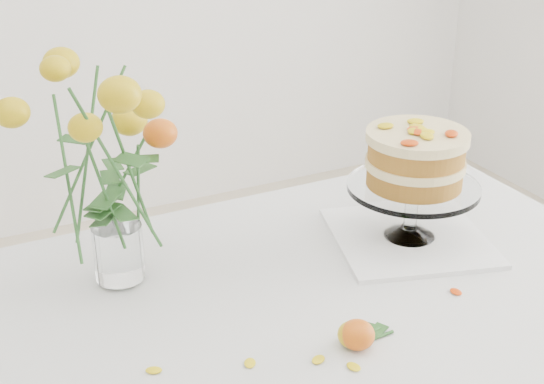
{
  "coord_description": "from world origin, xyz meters",
  "views": [
    {
      "loc": [
        -0.52,
        -0.97,
        1.5
      ],
      "look_at": [
        0.06,
        0.18,
        0.9
      ],
      "focal_mm": 50.0,
      "sensor_mm": 36.0,
      "label": 1
    }
  ],
  "objects": [
    {
      "name": "stray_petal_d",
      "position": [
        -0.26,
        -0.05,
        0.76
      ],
      "size": [
        0.03,
        0.02,
        0.0
      ],
      "primitive_type": "ellipsoid",
      "color": "yellow",
      "rests_on": "table"
    },
    {
      "name": "loose_rose_far",
      "position": [
        0.05,
        -0.14,
        0.78
      ],
      "size": [
        0.1,
        0.06,
        0.05
      ],
      "rotation": [
        0.0,
        0.0,
        0.07
      ],
      "color": "#D0630A",
      "rests_on": "table"
    },
    {
      "name": "loose_rose_near",
      "position": [
        0.05,
        -0.13,
        0.78
      ],
      "size": [
        0.09,
        0.05,
        0.04
      ],
      "rotation": [
        0.0,
        0.0,
        0.27
      ],
      "color": "gold",
      "rests_on": "table"
    },
    {
      "name": "napkin",
      "position": [
        0.34,
        0.12,
        0.76
      ],
      "size": [
        0.37,
        0.37,
        0.01
      ],
      "primitive_type": "cube",
      "rotation": [
        0.0,
        0.0,
        -0.28
      ],
      "color": "white",
      "rests_on": "table"
    },
    {
      "name": "cake_stand",
      "position": [
        0.34,
        0.12,
        0.92
      ],
      "size": [
        0.26,
        0.26,
        0.24
      ],
      "rotation": [
        0.0,
        0.0,
        -0.02
      ],
      "color": "white",
      "rests_on": "napkin"
    },
    {
      "name": "table",
      "position": [
        0.0,
        0.0,
        0.67
      ],
      "size": [
        1.43,
        0.93,
        0.76
      ],
      "color": "tan",
      "rests_on": "ground"
    },
    {
      "name": "rose_vase",
      "position": [
        -0.23,
        0.23,
        1.02
      ],
      "size": [
        0.3,
        0.3,
        0.46
      ],
      "rotation": [
        0.0,
        0.0,
        -0.01
      ],
      "color": "white",
      "rests_on": "table"
    },
    {
      "name": "stray_petal_c",
      "position": [
        0.02,
        -0.18,
        0.76
      ],
      "size": [
        0.03,
        0.02,
        0.0
      ],
      "primitive_type": "ellipsoid",
      "color": "yellow",
      "rests_on": "table"
    },
    {
      "name": "stray_petal_f",
      "position": [
        0.3,
        -0.08,
        0.76
      ],
      "size": [
        0.03,
        0.02,
        0.0
      ],
      "primitive_type": "ellipsoid",
      "color": "yellow",
      "rests_on": "table"
    },
    {
      "name": "stray_petal_a",
      "position": [
        -0.12,
        -0.1,
        0.76
      ],
      "size": [
        0.03,
        0.02,
        0.0
      ],
      "primitive_type": "ellipsoid",
      "color": "yellow",
      "rests_on": "table"
    },
    {
      "name": "stray_petal_b",
      "position": [
        -0.02,
        -0.14,
        0.76
      ],
      "size": [
        0.03,
        0.02,
        0.0
      ],
      "primitive_type": "ellipsoid",
      "color": "yellow",
      "rests_on": "table"
    }
  ]
}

